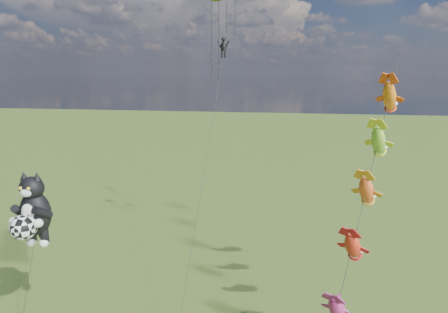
# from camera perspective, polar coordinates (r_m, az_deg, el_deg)

# --- Properties ---
(cat_kite_rig) EXTENTS (2.40, 4.04, 10.68)m
(cat_kite_rig) POSITION_cam_1_polar(r_m,az_deg,el_deg) (28.30, -27.23, -7.55)
(cat_kite_rig) COLOR brown
(cat_kite_rig) RESTS_ON ground
(fish_windsock_rig) EXTENTS (6.56, 14.65, 18.51)m
(fish_windsock_rig) POSITION_cam_1_polar(r_m,az_deg,el_deg) (23.15, 20.84, -4.91)
(fish_windsock_rig) COLOR brown
(fish_windsock_rig) RESTS_ON ground
(parafoil_rig) EXTENTS (2.05, 17.56, 28.17)m
(parafoil_rig) POSITION_cam_1_polar(r_m,az_deg,el_deg) (34.78, -0.17, 18.10)
(parafoil_rig) COLOR brown
(parafoil_rig) RESTS_ON ground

